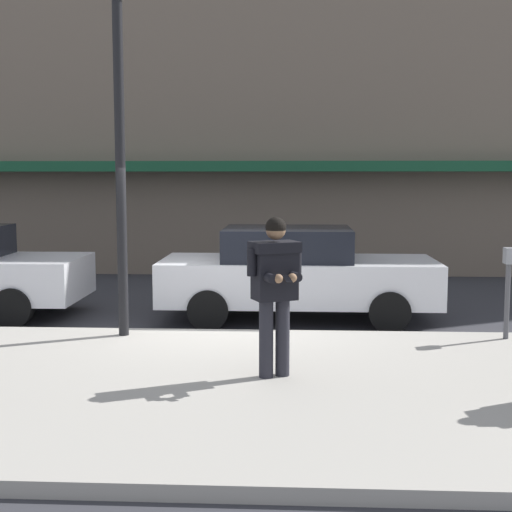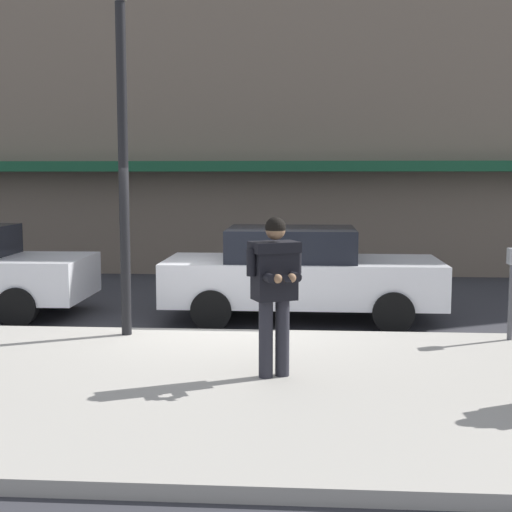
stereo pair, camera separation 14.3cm
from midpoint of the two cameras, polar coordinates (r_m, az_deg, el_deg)
ground_plane at (r=10.81m, az=-3.68°, el=-6.36°), size 80.00×80.00×0.00m
sidewalk at (r=7.97m, az=1.16°, el=-10.53°), size 32.00×5.30×0.14m
curb_paint_line at (r=10.79m, az=1.66°, el=-6.35°), size 28.00×0.12×0.01m
storefront_facade at (r=19.34m, az=2.35°, el=18.00°), size 28.00×4.70×12.54m
parked_sedan_mid at (r=11.78m, az=2.85°, el=-1.37°), size 4.51×1.94×1.54m
man_texting_on_phone at (r=7.92m, az=1.01°, el=-1.87°), size 0.62×0.65×1.81m
street_lamp_post at (r=10.14m, az=-11.28°, el=10.55°), size 0.36×0.36×4.88m
parking_meter at (r=10.38m, az=19.14°, el=-1.80°), size 0.12×0.18×1.27m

